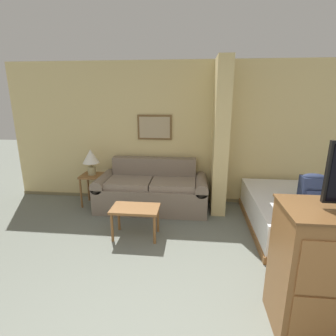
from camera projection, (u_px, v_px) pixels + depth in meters
wall_back at (183, 134)px, 4.91m from camera, size 6.64×0.16×2.60m
wall_partition_pillar at (220, 138)px, 4.46m from camera, size 0.24×0.67×2.60m
couch at (152, 191)px, 4.76m from camera, size 1.98×0.84×0.88m
coffee_table at (135, 212)px, 3.76m from camera, size 0.68×0.41×0.46m
side_table at (93, 181)px, 4.86m from camera, size 0.40×0.40×0.59m
table_lamp at (91, 158)px, 4.75m from camera, size 0.30×0.30×0.47m
bed at (297, 213)px, 4.00m from camera, size 1.43×1.91×0.51m
backpack at (313, 187)px, 3.80m from camera, size 0.34×0.23×0.41m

